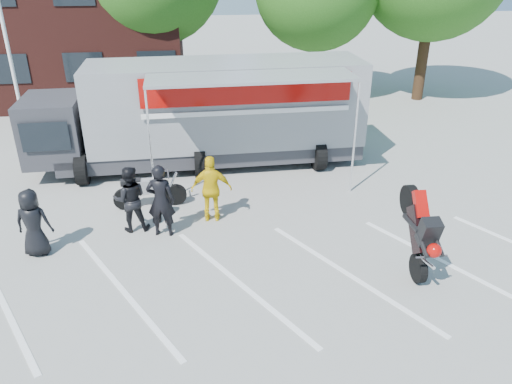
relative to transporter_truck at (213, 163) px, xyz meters
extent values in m
plane|color=gray|center=(0.02, -7.70, 0.00)|extent=(100.00, 100.00, 0.00)
cube|color=white|center=(0.02, -6.70, 0.01)|extent=(18.09, 13.33, 0.01)
cylinder|color=white|center=(-6.48, 2.30, 4.00)|extent=(0.12, 0.12, 8.00)
cylinder|color=#382314|center=(-1.98, 8.30, 1.62)|extent=(0.50, 0.50, 3.24)
cylinder|color=#382314|center=(5.02, 7.30, 1.44)|extent=(0.50, 0.50, 2.88)
cylinder|color=#382314|center=(10.02, 6.80, 1.71)|extent=(0.50, 0.50, 3.42)
imported|color=black|center=(-4.28, -4.96, 0.81)|extent=(0.84, 0.59, 1.62)
imported|color=black|center=(-1.44, -4.44, 0.93)|extent=(0.74, 0.54, 1.86)
imported|color=black|center=(-2.21, -4.10, 0.85)|extent=(0.87, 0.70, 1.71)
imported|color=yellow|center=(-0.20, -3.85, 0.89)|extent=(1.07, 0.52, 1.77)
camera|label=1|loc=(-0.52, -15.36, 6.36)|focal=35.00mm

